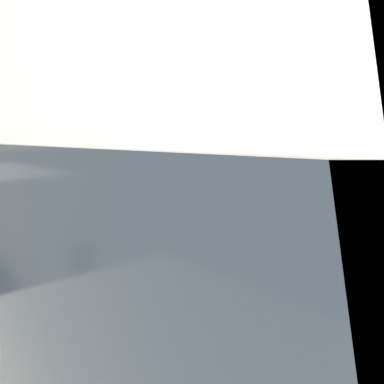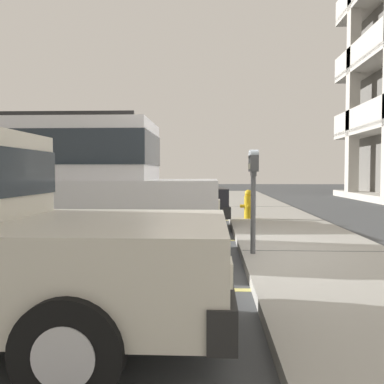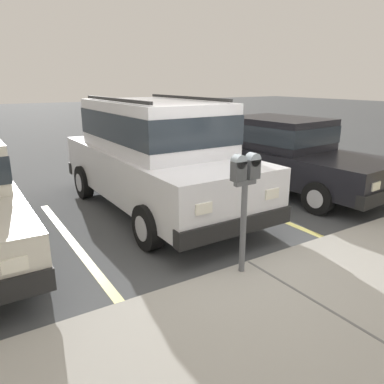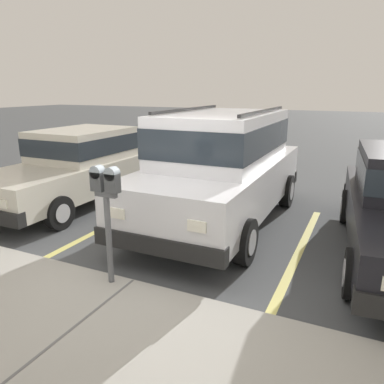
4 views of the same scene
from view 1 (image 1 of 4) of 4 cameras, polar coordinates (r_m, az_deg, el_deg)
The scene contains 6 objects.
ground_plane at distance 5.35m, azimuth 4.12°, elevation -7.62°, with size 80.00×80.00×0.10m.
sidewalk at distance 6.29m, azimuth 12.41°, elevation -4.32°, with size 40.00×2.20×0.12m.
parking_stall_lines at distance 3.32m, azimuth 7.92°, elevation -17.01°, with size 13.29×4.80×0.01m.
silver_suv at distance 3.87m, azimuth -23.79°, elevation 2.73°, with size 2.05×4.79×2.03m.
parking_meter_near at distance 5.26m, azimuth 8.66°, elevation 5.65°, with size 0.35×0.12×1.42m.
fire_hydrant at distance 9.02m, azimuth -12.78°, elevation 2.06°, with size 0.30×0.30×0.70m.
Camera 1 is at (3.56, -3.71, 1.42)m, focal length 35.00 mm.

